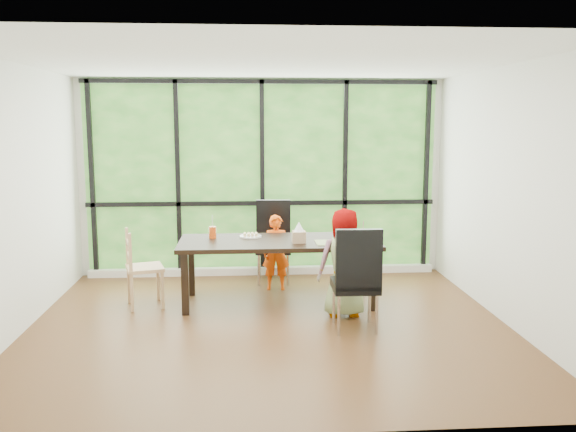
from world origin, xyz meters
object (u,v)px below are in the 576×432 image
object	(u,v)px
plate_near	(338,243)
orange_cup	(213,232)
dining_table	(279,271)
plate_far	(250,236)
green_cup	(363,238)
chair_window_leather	(273,242)
chair_end_beech	(145,268)
child_older	(344,263)
chair_interior_leather	(355,278)
child_toddler	(276,252)
tissue_box	(299,237)

from	to	relation	value
plate_near	orange_cup	world-z (taller)	orange_cup
dining_table	plate_far	world-z (taller)	plate_far
plate_near	green_cup	size ratio (longest dim) A/B	1.73
chair_window_leather	green_cup	xyz separation A→B (m)	(0.96, -1.20, 0.27)
chair_end_beech	green_cup	size ratio (longest dim) A/B	6.94
plate_far	child_older	bearing A→B (deg)	-36.87
chair_interior_leather	green_cup	xyz separation A→B (m)	(0.21, 0.69, 0.27)
plate_near	orange_cup	xyz separation A→B (m)	(-1.44, 0.42, 0.06)
dining_table	chair_end_beech	world-z (taller)	chair_end_beech
chair_window_leather	orange_cup	xyz separation A→B (m)	(-0.75, -0.73, 0.28)
child_toddler	green_cup	size ratio (longest dim) A/B	7.36
chair_end_beech	child_toddler	size ratio (longest dim) A/B	0.94
chair_end_beech	plate_near	distance (m)	2.24
child_toddler	plate_near	distance (m)	1.08
plate_far	chair_window_leather	bearing A→B (deg)	66.33
plate_near	child_older	bearing A→B (deg)	-85.67
green_cup	tissue_box	xyz separation A→B (m)	(-0.71, 0.13, -0.00)
chair_interior_leather	chair_end_beech	distance (m)	2.47
child_toddler	tissue_box	world-z (taller)	child_toddler
child_older	plate_far	world-z (taller)	child_older
chair_window_leather	green_cup	distance (m)	1.56
chair_window_leather	plate_near	distance (m)	1.35
chair_window_leather	chair_end_beech	bearing A→B (deg)	-145.34
chair_window_leather	chair_interior_leather	bearing A→B (deg)	-65.20
chair_window_leather	green_cup	size ratio (longest dim) A/B	8.33
chair_window_leather	green_cup	world-z (taller)	chair_window_leather
orange_cup	green_cup	xyz separation A→B (m)	(1.71, -0.47, -0.00)
chair_interior_leather	orange_cup	distance (m)	1.92
chair_end_beech	child_older	distance (m)	2.30
plate_far	dining_table	bearing A→B (deg)	-33.63
dining_table	child_older	size ratio (longest dim) A/B	1.93
chair_interior_leather	child_older	world-z (taller)	child_older
chair_window_leather	plate_near	xyz separation A→B (m)	(0.68, -1.15, 0.22)
chair_end_beech	orange_cup	bearing A→B (deg)	-90.84
chair_end_beech	green_cup	bearing A→B (deg)	-111.98
dining_table	green_cup	xyz separation A→B (m)	(0.94, -0.28, 0.44)
chair_window_leather	chair_interior_leather	world-z (taller)	same
child_toddler	plate_far	xyz separation A→B (m)	(-0.33, -0.36, 0.28)
child_toddler	plate_near	bearing A→B (deg)	-46.06
chair_end_beech	plate_far	size ratio (longest dim) A/B	3.40
chair_interior_leather	child_older	distance (m)	0.44
child_toddler	dining_table	bearing A→B (deg)	-85.20
dining_table	green_cup	world-z (taller)	green_cup
tissue_box	child_toddler	bearing A→B (deg)	106.86
chair_window_leather	child_older	world-z (taller)	child_older
child_toddler	orange_cup	size ratio (longest dim) A/B	6.94
chair_window_leather	plate_far	size ratio (longest dim) A/B	4.08
dining_table	plate_far	distance (m)	0.55
tissue_box	child_older	bearing A→B (deg)	-40.13
dining_table	chair_window_leather	world-z (taller)	chair_window_leather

